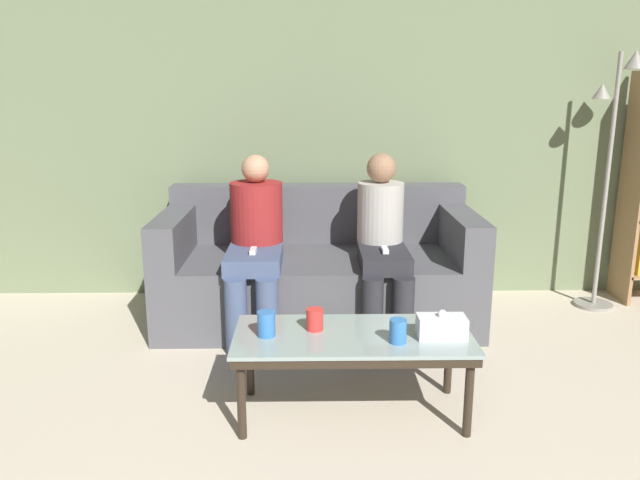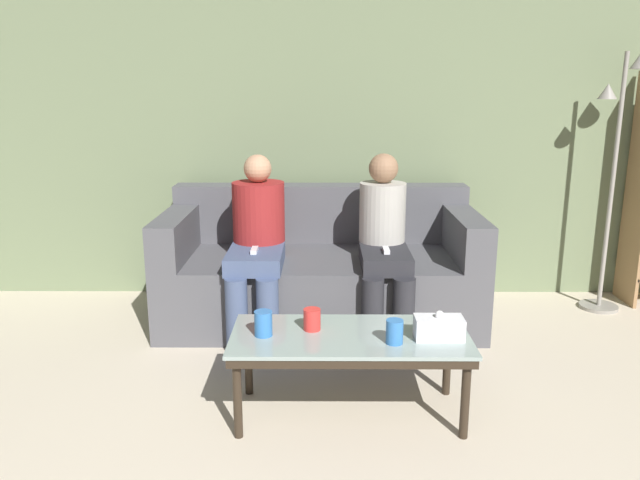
% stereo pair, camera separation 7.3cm
% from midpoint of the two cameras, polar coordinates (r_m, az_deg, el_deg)
% --- Properties ---
extents(wall_back, '(12.00, 0.06, 2.60)m').
position_cam_midpoint_polar(wall_back, '(4.54, -0.73, 11.11)').
color(wall_back, '#707F5B').
rests_on(wall_back, ground_plane).
extents(couch, '(2.04, 0.95, 0.85)m').
position_cam_midpoint_polar(couch, '(4.17, -0.66, -2.89)').
color(couch, '#515156').
rests_on(couch, ground_plane).
extents(coffee_table, '(1.10, 0.51, 0.41)m').
position_cam_midpoint_polar(coffee_table, '(2.94, 2.29, -9.32)').
color(coffee_table, '#8C9E99').
rests_on(coffee_table, ground_plane).
extents(cup_near_left, '(0.08, 0.08, 0.11)m').
position_cam_midpoint_polar(cup_near_left, '(2.82, 6.39, -8.28)').
color(cup_near_left, '#3372BF').
rests_on(cup_near_left, coffee_table).
extents(cup_near_right, '(0.08, 0.08, 0.10)m').
position_cam_midpoint_polar(cup_near_right, '(2.94, -1.21, -7.28)').
color(cup_near_right, red).
rests_on(cup_near_right, coffee_table).
extents(cup_far_center, '(0.08, 0.08, 0.12)m').
position_cam_midpoint_polar(cup_far_center, '(2.89, -5.66, -7.65)').
color(cup_far_center, '#3372BF').
rests_on(cup_far_center, coffee_table).
extents(tissue_box, '(0.22, 0.12, 0.13)m').
position_cam_midpoint_polar(tissue_box, '(2.91, 10.35, -7.79)').
color(tissue_box, white).
rests_on(tissue_box, coffee_table).
extents(standing_lamp, '(0.31, 0.26, 1.75)m').
position_cam_midpoint_polar(standing_lamp, '(4.64, 24.72, 7.10)').
color(standing_lamp, gray).
rests_on(standing_lamp, ground_plane).
extents(seated_person_left_end, '(0.33, 0.72, 1.11)m').
position_cam_midpoint_polar(seated_person_left_end, '(3.89, -6.46, 0.06)').
color(seated_person_left_end, '#47567A').
rests_on(seated_person_left_end, ground_plane).
extents(seated_person_mid_left, '(0.31, 0.69, 1.12)m').
position_cam_midpoint_polar(seated_person_mid_left, '(3.88, 5.17, -0.03)').
color(seated_person_mid_left, '#28282D').
rests_on(seated_person_mid_left, ground_plane).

